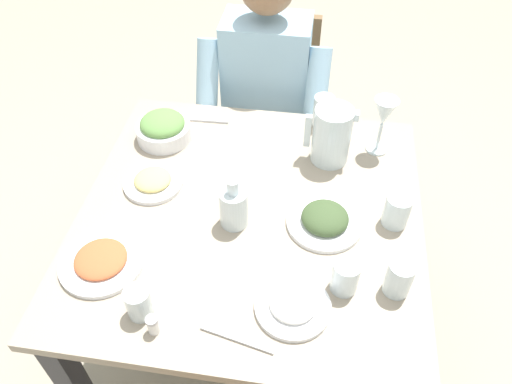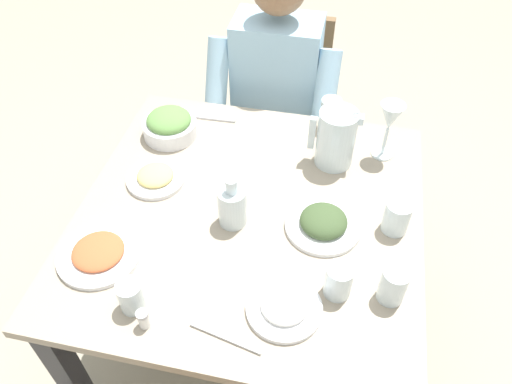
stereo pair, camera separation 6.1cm
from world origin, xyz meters
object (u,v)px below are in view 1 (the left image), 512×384
salad_bowl (163,128)px  water_glass_far_right (345,276)px  diner_near (262,108)px  dining_table (250,235)px  chair_near (269,108)px  plate_dolmas (325,220)px  oil_carafe (234,209)px  water_pitcher (331,135)px  water_glass_near_right (139,303)px  salt_shaker (153,325)px  plate_fries (153,181)px  water_glass_by_pitcher (399,278)px  plate_yoghurt (293,305)px  wine_glass (384,115)px  water_glass_center (397,210)px  plate_rice_curry (101,261)px  water_glass_near_left (323,111)px

salad_bowl → water_glass_far_right: bearing=140.4°
diner_near → salad_bowl: diner_near is taller
diner_near → dining_table: bearing=94.6°
chair_near → plate_dolmas: 0.88m
salad_bowl → oil_carafe: (-0.30, 0.33, 0.01)m
water_pitcher → oil_carafe: (0.25, 0.31, -0.04)m
water_pitcher → dining_table: bearing=51.9°
water_glass_near_right → salt_shaker: (-0.05, 0.04, -0.02)m
plate_dolmas → plate_fries: (0.53, -0.08, -0.00)m
diner_near → water_glass_by_pitcher: diner_near is taller
dining_table → chair_near: chair_near is taller
salad_bowl → plate_fries: 0.22m
plate_yoghurt → oil_carafe: bearing=-52.9°
water_glass_by_pitcher → wine_glass: 0.55m
diner_near → salt_shaker: (0.12, 1.00, 0.09)m
water_glass_far_right → plate_fries: bearing=-26.1°
water_glass_center → water_glass_by_pitcher: (0.01, 0.23, 0.00)m
chair_near → oil_carafe: size_ratio=5.30×
plate_fries → plate_rice_curry: plate_fries is taller
water_pitcher → water_glass_by_pitcher: 0.51m
plate_fries → salt_shaker: size_ratio=3.36×
water_glass_far_right → chair_near: bearing=-72.4°
plate_fries → oil_carafe: bearing=157.6°
plate_rice_curry → water_glass_near_left: water_glass_near_left is taller
water_glass_far_right → wine_glass: bearing=-99.5°
dining_table → plate_yoghurt: bearing=117.4°
dining_table → plate_rice_curry: size_ratio=4.42×
wine_glass → oil_carafe: wine_glass is taller
oil_carafe → salad_bowl: bearing=-47.9°
water_glass_by_pitcher → plate_rice_curry: bearing=2.6°
water_glass_center → oil_carafe: 0.45m
water_glass_center → water_pitcher: bearing=-51.2°
water_pitcher → water_glass_by_pitcher: (-0.19, 0.48, -0.04)m
water_glass_near_right → wine_glass: (-0.58, -0.70, 0.10)m
water_glass_center → wine_glass: size_ratio=0.50×
chair_near → dining_table: bearing=93.5°
dining_table → water_glass_by_pitcher: 0.48m
diner_near → plate_fries: bearing=63.4°
water_glass_far_right → oil_carafe: 0.36m
salt_shaker → diner_near: bearing=-96.7°
plate_yoghurt → diner_near: bearing=-77.2°
chair_near → plate_fries: bearing=70.2°
water_glass_near_right → plate_yoghurt: bearing=-169.5°
salad_bowl → salt_shaker: salad_bowl is taller
water_glass_center → water_glass_by_pitcher: bearing=88.7°
salad_bowl → water_glass_by_pitcher: (-0.74, 0.49, 0.01)m
diner_near → plate_fries: diner_near is taller
dining_table → water_glass_near_left: 0.50m
plate_yoghurt → plate_rice_curry: bearing=-6.4°
water_pitcher → plate_dolmas: (-0.00, 0.28, -0.08)m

